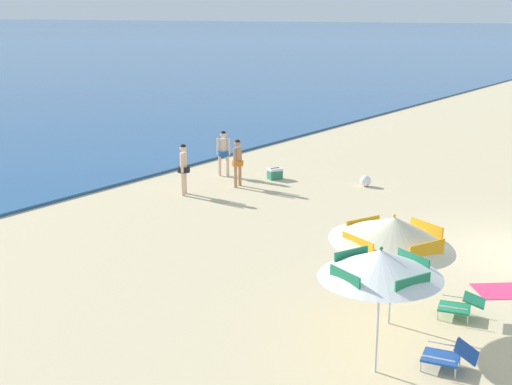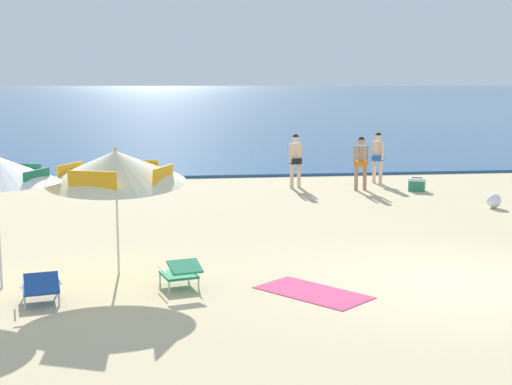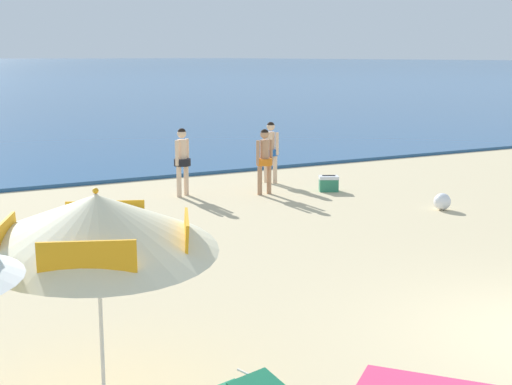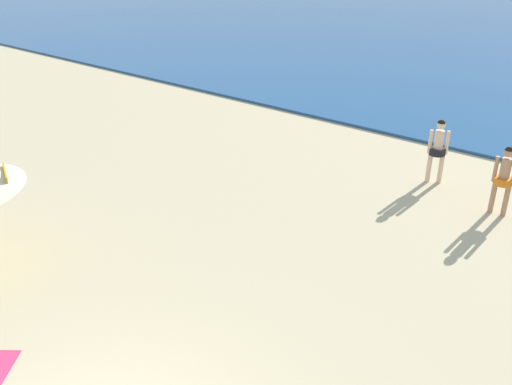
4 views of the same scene
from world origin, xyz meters
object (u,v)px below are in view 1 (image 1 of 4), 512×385
beach_ball (365,181)px  person_wading_in (184,166)px  cooler_box (275,174)px  lounge_chair_beside_umbrella (450,355)px  beach_umbrella_striped_main (394,231)px  beach_umbrella_striped_second (381,264)px  person_standing_near_shore (223,150)px  person_standing_beside (238,160)px  lounge_chair_under_umbrella (461,305)px

beach_ball → person_wading_in: bearing=135.8°
cooler_box → lounge_chair_beside_umbrella: bearing=-133.8°
beach_umbrella_striped_main → beach_umbrella_striped_second: (-1.84, -0.61, 0.05)m
beach_umbrella_striped_second → beach_ball: (11.40, 5.94, -1.74)m
beach_umbrella_striped_main → person_wading_in: beach_umbrella_striped_main is taller
beach_umbrella_striped_main → person_wading_in: (5.04, 9.72, -0.90)m
beach_umbrella_striped_main → person_wading_in: 10.99m
beach_umbrella_striped_second → lounge_chair_beside_umbrella: size_ratio=2.72×
cooler_box → beach_ball: cooler_box is taller
person_standing_near_shore → person_standing_beside: size_ratio=1.02×
beach_umbrella_striped_second → cooler_box: (10.46, 9.11, -1.73)m
beach_umbrella_striped_main → person_wading_in: bearing=62.6°
person_standing_beside → person_wading_in: 2.06m
beach_umbrella_striped_main → beach_umbrella_striped_second: bearing=-161.6°
lounge_chair_beside_umbrella → beach_ball: 12.68m
lounge_chair_beside_umbrella → person_standing_beside: 13.24m
beach_ball → beach_umbrella_striped_second: bearing=-152.5°
beach_umbrella_striped_main → person_standing_near_shore: beach_umbrella_striped_main is taller
person_standing_near_shore → beach_ball: 5.31m
cooler_box → person_standing_beside: bearing=165.6°
lounge_chair_under_umbrella → person_standing_near_shore: bearing=58.8°
person_wading_in → beach_ball: (4.51, -4.39, -0.79)m
lounge_chair_under_umbrella → beach_ball: 10.63m
beach_umbrella_striped_main → beach_ball: (9.56, 5.33, -1.69)m
beach_umbrella_striped_main → person_standing_beside: size_ratio=1.55×
person_wading_in → cooler_box: person_wading_in is taller
lounge_chair_under_umbrella → person_wading_in: bearing=69.6°
person_standing_beside → cooler_box: bearing=-14.4°
beach_ball → person_standing_beside: bearing=126.0°
lounge_chair_under_umbrella → person_wading_in: size_ratio=0.57×
person_standing_near_shore → person_wading_in: (-2.88, -0.60, 0.01)m
beach_umbrella_striped_second → person_standing_beside: bearing=47.4°
beach_umbrella_striped_second → person_standing_near_shore: size_ratio=1.58×
lounge_chair_beside_umbrella → lounge_chair_under_umbrella: bearing=14.5°
beach_umbrella_striped_second → lounge_chair_under_umbrella: beach_umbrella_striped_second is taller
beach_umbrella_striped_second → cooler_box: beach_umbrella_striped_second is taller
cooler_box → lounge_chair_under_umbrella: bearing=-128.4°
lounge_chair_under_umbrella → lounge_chair_beside_umbrella: lounge_chair_beside_umbrella is taller
beach_umbrella_striped_main → cooler_box: bearing=44.6°
lounge_chair_under_umbrella → person_standing_near_shore: size_ratio=0.57×
beach_umbrella_striped_second → person_standing_beside: 13.00m
person_wading_in → person_standing_near_shore: bearing=11.7°
beach_umbrella_striped_main → lounge_chair_under_umbrella: size_ratio=2.66×
lounge_chair_beside_umbrella → cooler_box: bearing=46.2°
lounge_chair_beside_umbrella → person_standing_beside: person_standing_beside is taller
cooler_box → beach_ball: size_ratio=1.55×
beach_umbrella_striped_main → lounge_chair_under_umbrella: (1.05, -1.05, -1.61)m
lounge_chair_under_umbrella → beach_ball: bearing=36.8°
lounge_chair_under_umbrella → person_standing_near_shore: (6.88, 11.37, 0.70)m
beach_umbrella_striped_second → lounge_chair_under_umbrella: bearing=-8.6°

